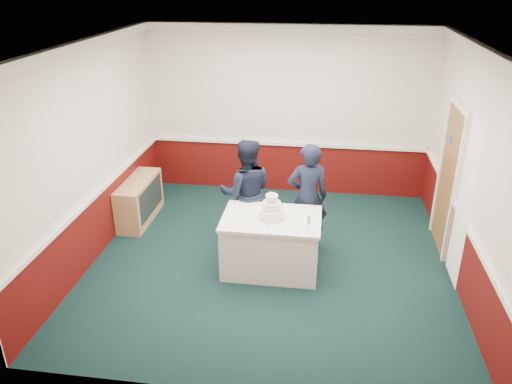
# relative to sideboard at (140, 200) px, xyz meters

# --- Properties ---
(ground) EXTENTS (5.00, 5.00, 0.00)m
(ground) POSITION_rel_sideboard_xyz_m (2.28, -0.95, -0.35)
(ground) COLOR black
(ground) RESTS_ON ground
(room_shell) EXTENTS (5.00, 5.00, 3.00)m
(room_shell) POSITION_rel_sideboard_xyz_m (2.36, -0.34, 1.62)
(room_shell) COLOR silver
(room_shell) RESTS_ON ground
(sideboard) EXTENTS (0.41, 1.20, 0.70)m
(sideboard) POSITION_rel_sideboard_xyz_m (0.00, 0.00, 0.00)
(sideboard) COLOR tan
(sideboard) RESTS_ON ground
(cake_table) EXTENTS (1.32, 0.92, 0.79)m
(cake_table) POSITION_rel_sideboard_xyz_m (2.30, -1.16, 0.05)
(cake_table) COLOR white
(cake_table) RESTS_ON ground
(wedding_cake) EXTENTS (0.35, 0.35, 0.36)m
(wedding_cake) POSITION_rel_sideboard_xyz_m (2.30, -1.16, 0.55)
(wedding_cake) COLOR white
(wedding_cake) RESTS_ON cake_table
(cake_knife) EXTENTS (0.09, 0.21, 0.00)m
(cake_knife) POSITION_rel_sideboard_xyz_m (2.27, -1.36, 0.44)
(cake_knife) COLOR silver
(cake_knife) RESTS_ON cake_table
(champagne_flute) EXTENTS (0.05, 0.05, 0.21)m
(champagne_flute) POSITION_rel_sideboard_xyz_m (2.80, -1.44, 0.58)
(champagne_flute) COLOR silver
(champagne_flute) RESTS_ON cake_table
(person_man) EXTENTS (0.90, 0.76, 1.64)m
(person_man) POSITION_rel_sideboard_xyz_m (1.85, -0.48, 0.47)
(person_man) COLOR black
(person_man) RESTS_ON ground
(person_woman) EXTENTS (0.67, 0.52, 1.64)m
(person_woman) POSITION_rel_sideboard_xyz_m (2.75, -0.51, 0.47)
(person_woman) COLOR black
(person_woman) RESTS_ON ground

